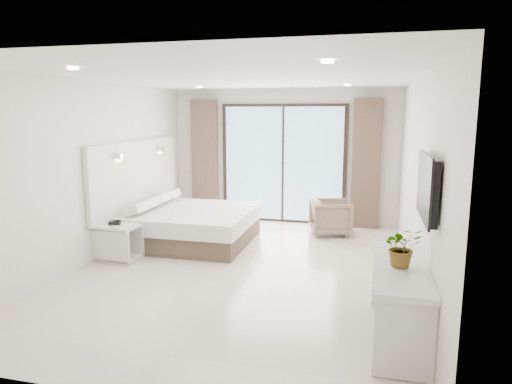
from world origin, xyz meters
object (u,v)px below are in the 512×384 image
bed (191,225)px  console_desk (400,285)px  armchair (331,216)px  nightstand (118,242)px

bed → console_desk: console_desk is taller
bed → armchair: (2.32, 1.11, 0.05)m
bed → nightstand: bed is taller
armchair → bed: bearing=100.0°
console_desk → armchair: console_desk is taller
console_desk → armchair: (-0.99, 3.84, -0.21)m
bed → nightstand: (-0.71, -1.17, -0.03)m
nightstand → armchair: bearing=41.5°
armchair → console_desk: bearing=178.9°
nightstand → console_desk: 4.33m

